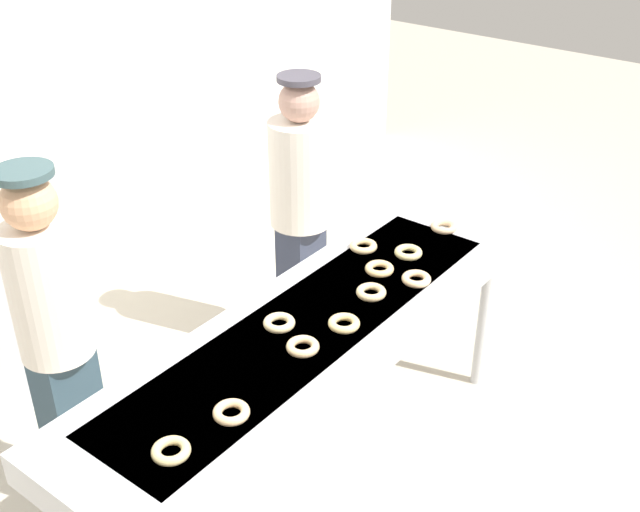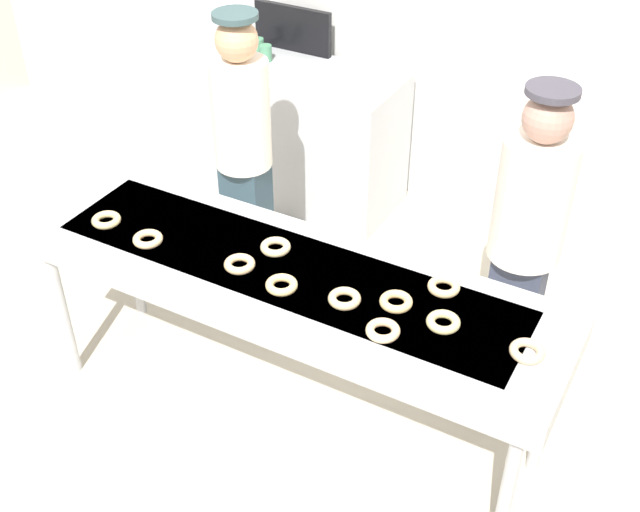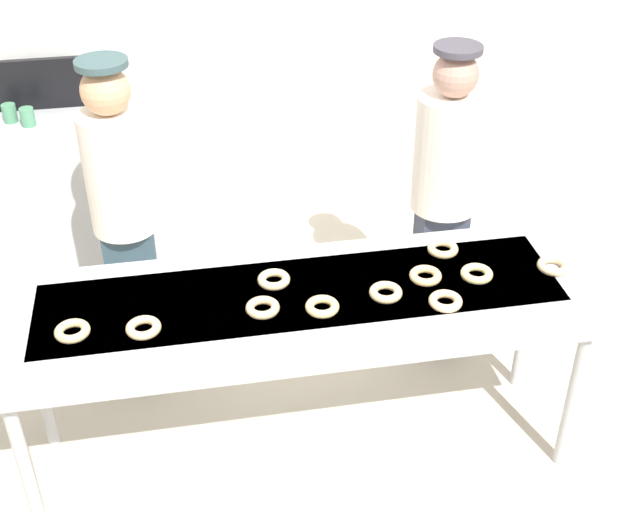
{
  "view_description": "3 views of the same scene",
  "coord_description": "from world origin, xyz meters",
  "px_view_note": "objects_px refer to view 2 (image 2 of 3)",
  "views": [
    {
      "loc": [
        -2.16,
        -1.72,
        2.85
      ],
      "look_at": [
        0.21,
        0.11,
        1.12
      ],
      "focal_mm": 44.34,
      "sensor_mm": 36.0,
      "label": 1
    },
    {
      "loc": [
        1.48,
        -2.36,
        3.03
      ],
      "look_at": [
        0.14,
        0.07,
        0.99
      ],
      "focal_mm": 45.39,
      "sensor_mm": 36.0,
      "label": 2
    },
    {
      "loc": [
        -0.42,
        -2.72,
        2.95
      ],
      "look_at": [
        0.1,
        0.1,
        1.03
      ],
      "focal_mm": 46.83,
      "sensor_mm": 36.0,
      "label": 3
    }
  ],
  "objects_px": {
    "worker_baker": "(243,150)",
    "paper_cup_1": "(258,46)",
    "plain_donut_3": "(106,220)",
    "plain_donut_10": "(444,287)",
    "worker_assistant": "(527,234)",
    "fryer_conveyor": "(285,281)",
    "plain_donut_0": "(527,351)",
    "menu_display": "(293,28)",
    "plain_donut_5": "(396,302)",
    "plain_donut_8": "(148,239)",
    "plain_donut_7": "(344,299)",
    "plain_donut_6": "(443,322)",
    "paper_cup_0": "(266,53)",
    "plain_donut_1": "(383,330)",
    "plain_donut_9": "(240,264)",
    "plain_donut_2": "(276,247)",
    "plain_donut_4": "(282,285)",
    "prep_counter": "(274,128)"
  },
  "relations": [
    {
      "from": "fryer_conveyor",
      "to": "plain_donut_4",
      "type": "relative_size",
      "value": 18.51
    },
    {
      "from": "plain_donut_1",
      "to": "worker_baker",
      "type": "xyz_separation_m",
      "value": [
        -1.28,
        0.96,
        -0.01
      ]
    },
    {
      "from": "plain_donut_5",
      "to": "paper_cup_1",
      "type": "bearing_deg",
      "value": 134.4
    },
    {
      "from": "plain_donut_1",
      "to": "plain_donut_7",
      "type": "relative_size",
      "value": 1.0
    },
    {
      "from": "plain_donut_3",
      "to": "paper_cup_0",
      "type": "distance_m",
      "value": 2.01
    },
    {
      "from": "plain_donut_6",
      "to": "worker_baker",
      "type": "relative_size",
      "value": 0.08
    },
    {
      "from": "plain_donut_3",
      "to": "plain_donut_6",
      "type": "bearing_deg",
      "value": 3.05
    },
    {
      "from": "fryer_conveyor",
      "to": "plain_donut_3",
      "type": "distance_m",
      "value": 0.91
    },
    {
      "from": "plain_donut_0",
      "to": "plain_donut_7",
      "type": "distance_m",
      "value": 0.75
    },
    {
      "from": "fryer_conveyor",
      "to": "plain_donut_5",
      "type": "xyz_separation_m",
      "value": [
        0.53,
        -0.0,
        0.09
      ]
    },
    {
      "from": "plain_donut_9",
      "to": "plain_donut_10",
      "type": "height_order",
      "value": "same"
    },
    {
      "from": "menu_display",
      "to": "paper_cup_0",
      "type": "bearing_deg",
      "value": -105.38
    },
    {
      "from": "plain_donut_5",
      "to": "plain_donut_8",
      "type": "height_order",
      "value": "same"
    },
    {
      "from": "plain_donut_9",
      "to": "worker_baker",
      "type": "distance_m",
      "value": 1.03
    },
    {
      "from": "fryer_conveyor",
      "to": "prep_counter",
      "type": "distance_m",
      "value": 2.23
    },
    {
      "from": "plain_donut_3",
      "to": "plain_donut_10",
      "type": "height_order",
      "value": "same"
    },
    {
      "from": "plain_donut_0",
      "to": "worker_baker",
      "type": "bearing_deg",
      "value": 156.12
    },
    {
      "from": "prep_counter",
      "to": "paper_cup_1",
      "type": "bearing_deg",
      "value": 148.96
    },
    {
      "from": "plain_donut_0",
      "to": "paper_cup_0",
      "type": "relative_size",
      "value": 1.29
    },
    {
      "from": "plain_donut_7",
      "to": "plain_donut_10",
      "type": "xyz_separation_m",
      "value": [
        0.32,
        0.27,
        0.0
      ]
    },
    {
      "from": "plain_donut_6",
      "to": "worker_assistant",
      "type": "relative_size",
      "value": 0.08
    },
    {
      "from": "plain_donut_5",
      "to": "plain_donut_10",
      "type": "bearing_deg",
      "value": 54.39
    },
    {
      "from": "plain_donut_1",
      "to": "prep_counter",
      "type": "relative_size",
      "value": 0.08
    },
    {
      "from": "plain_donut_2",
      "to": "menu_display",
      "type": "distance_m",
      "value": 2.3
    },
    {
      "from": "plain_donut_5",
      "to": "plain_donut_8",
      "type": "distance_m",
      "value": 1.17
    },
    {
      "from": "plain_donut_10",
      "to": "plain_donut_5",
      "type": "bearing_deg",
      "value": -125.61
    },
    {
      "from": "plain_donut_10",
      "to": "paper_cup_0",
      "type": "height_order",
      "value": "paper_cup_0"
    },
    {
      "from": "plain_donut_8",
      "to": "worker_assistant",
      "type": "distance_m",
      "value": 1.71
    },
    {
      "from": "plain_donut_10",
      "to": "plain_donut_6",
      "type": "bearing_deg",
      "value": -68.54
    },
    {
      "from": "fryer_conveyor",
      "to": "plain_donut_1",
      "type": "height_order",
      "value": "plain_donut_1"
    },
    {
      "from": "paper_cup_1",
      "to": "worker_assistant",
      "type": "bearing_deg",
      "value": -28.58
    },
    {
      "from": "worker_assistant",
      "to": "paper_cup_1",
      "type": "xyz_separation_m",
      "value": [
        -2.21,
        1.21,
        0.04
      ]
    },
    {
      "from": "paper_cup_1",
      "to": "plain_donut_3",
      "type": "bearing_deg",
      "value": -77.07
    },
    {
      "from": "plain_donut_4",
      "to": "worker_assistant",
      "type": "distance_m",
      "value": 1.16
    },
    {
      "from": "paper_cup_0",
      "to": "plain_donut_9",
      "type": "bearing_deg",
      "value": -60.81
    },
    {
      "from": "plain_donut_4",
      "to": "plain_donut_7",
      "type": "bearing_deg",
      "value": 9.94
    },
    {
      "from": "fryer_conveyor",
      "to": "plain_donut_1",
      "type": "distance_m",
      "value": 0.59
    },
    {
      "from": "plain_donut_9",
      "to": "plain_donut_8",
      "type": "bearing_deg",
      "value": -174.61
    },
    {
      "from": "plain_donut_0",
      "to": "plain_donut_8",
      "type": "relative_size",
      "value": 1.0
    },
    {
      "from": "plain_donut_2",
      "to": "fryer_conveyor",
      "type": "bearing_deg",
      "value": -41.12
    },
    {
      "from": "worker_assistant",
      "to": "menu_display",
      "type": "xyz_separation_m",
      "value": [
        -2.04,
        1.37,
        0.13
      ]
    },
    {
      "from": "worker_baker",
      "to": "paper_cup_1",
      "type": "bearing_deg",
      "value": -46.04
    },
    {
      "from": "plain_donut_3",
      "to": "paper_cup_1",
      "type": "distance_m",
      "value": 2.1
    },
    {
      "from": "plain_donut_3",
      "to": "plain_donut_10",
      "type": "relative_size",
      "value": 1.0
    },
    {
      "from": "plain_donut_0",
      "to": "menu_display",
      "type": "xyz_separation_m",
      "value": [
        -2.28,
        2.13,
        0.13
      ]
    },
    {
      "from": "plain_donut_7",
      "to": "paper_cup_1",
      "type": "distance_m",
      "value": 2.65
    },
    {
      "from": "plain_donut_3",
      "to": "plain_donut_10",
      "type": "bearing_deg",
      "value": 10.77
    },
    {
      "from": "plain_donut_4",
      "to": "worker_baker",
      "type": "bearing_deg",
      "value": 131.01
    },
    {
      "from": "plain_donut_2",
      "to": "plain_donut_8",
      "type": "relative_size",
      "value": 1.0
    },
    {
      "from": "plain_donut_1",
      "to": "worker_assistant",
      "type": "distance_m",
      "value": 0.96
    }
  ]
}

